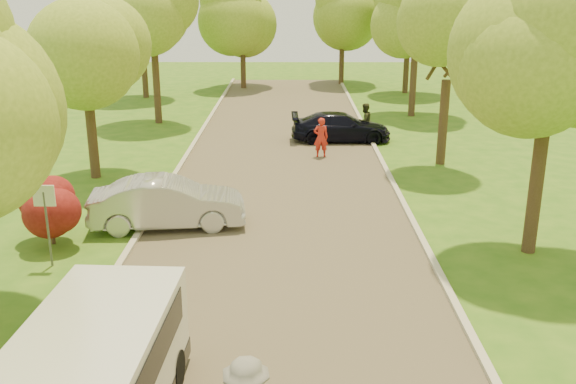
{
  "coord_description": "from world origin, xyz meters",
  "views": [
    {
      "loc": [
        0.36,
        -11.11,
        6.89
      ],
      "look_at": [
        0.27,
        6.19,
        1.3
      ],
      "focal_mm": 40.0,
      "sensor_mm": 36.0,
      "label": 1
    }
  ],
  "objects_px": {
    "silver_sedan": "(168,203)",
    "person_striped": "(321,137)",
    "dark_sedan": "(341,127)",
    "person_olive": "(365,121)",
    "street_sign": "(45,208)"
  },
  "relations": [
    {
      "from": "silver_sedan",
      "to": "dark_sedan",
      "type": "distance_m",
      "value": 12.6
    },
    {
      "from": "person_striped",
      "to": "person_olive",
      "type": "relative_size",
      "value": 1.01
    },
    {
      "from": "silver_sedan",
      "to": "person_olive",
      "type": "bearing_deg",
      "value": -38.48
    },
    {
      "from": "person_olive",
      "to": "silver_sedan",
      "type": "bearing_deg",
      "value": 19.13
    },
    {
      "from": "dark_sedan",
      "to": "person_olive",
      "type": "bearing_deg",
      "value": -64.92
    },
    {
      "from": "street_sign",
      "to": "person_striped",
      "type": "bearing_deg",
      "value": 56.16
    },
    {
      "from": "person_olive",
      "to": "person_striped",
      "type": "bearing_deg",
      "value": 18.08
    },
    {
      "from": "street_sign",
      "to": "silver_sedan",
      "type": "distance_m",
      "value": 3.86
    },
    {
      "from": "person_olive",
      "to": "dark_sedan",
      "type": "bearing_deg",
      "value": -13.28
    },
    {
      "from": "street_sign",
      "to": "silver_sedan",
      "type": "xyz_separation_m",
      "value": [
        2.5,
        2.83,
        -0.82
      ]
    },
    {
      "from": "street_sign",
      "to": "person_olive",
      "type": "height_order",
      "value": "street_sign"
    },
    {
      "from": "silver_sedan",
      "to": "dark_sedan",
      "type": "xyz_separation_m",
      "value": [
        5.94,
        11.11,
        -0.09
      ]
    },
    {
      "from": "silver_sedan",
      "to": "person_olive",
      "type": "relative_size",
      "value": 2.74
    },
    {
      "from": "street_sign",
      "to": "silver_sedan",
      "type": "bearing_deg",
      "value": 48.55
    },
    {
      "from": "silver_sedan",
      "to": "person_striped",
      "type": "xyz_separation_m",
      "value": [
        4.9,
        8.2,
        0.09
      ]
    }
  ]
}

